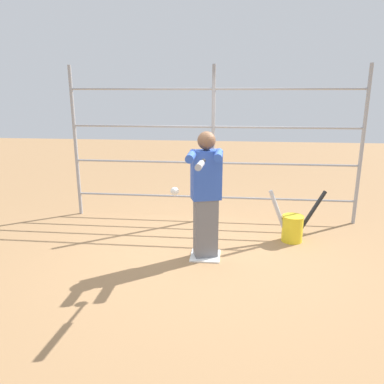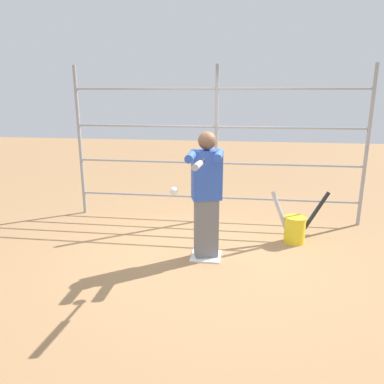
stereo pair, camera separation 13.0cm
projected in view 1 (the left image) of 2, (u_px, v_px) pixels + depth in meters
name	position (u px, v px, depth m)	size (l,w,h in m)	color
ground_plane	(205.00, 256.00, 5.12)	(24.00, 24.00, 0.00)	#9E754C
home_plate	(205.00, 256.00, 5.12)	(0.40, 0.40, 0.02)	white
fence_backstop	(213.00, 145.00, 6.31)	(4.90, 0.06, 2.61)	#939399
batter	(206.00, 192.00, 4.86)	(0.42, 0.66, 1.70)	slate
baseball_bat_swinging	(200.00, 165.00, 3.81)	(0.07, 0.86, 0.14)	black
softball_in_flight	(175.00, 191.00, 4.23)	(0.10, 0.10, 0.10)	white
bat_bucket	(293.00, 226.00, 5.60)	(0.92, 0.50, 0.78)	yellow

